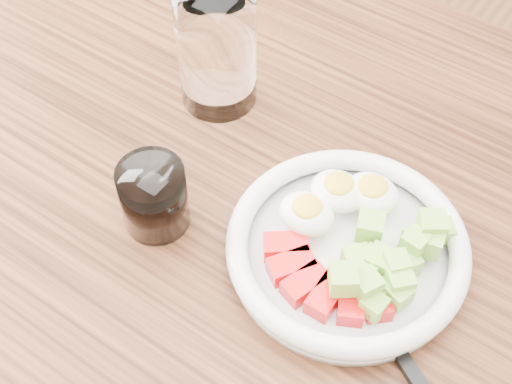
# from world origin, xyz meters

# --- Properties ---
(dining_table) EXTENTS (1.50, 0.90, 0.77)m
(dining_table) POSITION_xyz_m (0.00, 0.00, 0.67)
(dining_table) COLOR brown
(dining_table) RESTS_ON ground
(bowl) EXTENTS (0.25, 0.25, 0.06)m
(bowl) POSITION_xyz_m (0.10, 0.01, 0.79)
(bowl) COLOR white
(bowl) RESTS_ON dining_table
(water_glass) EXTENTS (0.09, 0.09, 0.17)m
(water_glass) POSITION_xyz_m (-0.15, 0.13, 0.85)
(water_glass) COLOR white
(water_glass) RESTS_ON dining_table
(coffee_glass) EXTENTS (0.07, 0.07, 0.08)m
(coffee_glass) POSITION_xyz_m (-0.09, -0.06, 0.81)
(coffee_glass) COLOR white
(coffee_glass) RESTS_ON dining_table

